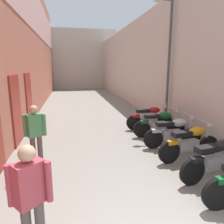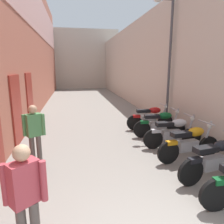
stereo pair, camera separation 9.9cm
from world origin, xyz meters
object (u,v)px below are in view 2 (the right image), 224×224
Objects in this scene: pedestrian_by_doorway at (26,196)px; plastic_crate at (20,174)px; motorcycle_fourth at (173,132)px; pedestrian_mid_alley at (34,132)px; motorcycle_second at (215,159)px; motorcycle_third at (190,142)px; motorcycle_fifth at (160,123)px; motorcycle_sixth at (150,117)px; street_lamp at (168,56)px.

plastic_crate is (-0.59, 2.06, -0.78)m from pedestrian_by_doorway.
pedestrian_mid_alley is (-3.90, -0.58, 0.42)m from motorcycle_fourth.
motorcycle_third is at bearing 90.00° from motorcycle_second.
motorcycle_fourth is 1.00× the size of motorcycle_fifth.
motorcycle_fourth is (0.00, 1.93, 0.00)m from motorcycle_second.
motorcycle_fifth is at bearing 27.33° from plastic_crate.
pedestrian_mid_alley reaches higher than motorcycle_fourth.
motorcycle_fifth is 4.23m from pedestrian_mid_alley.
pedestrian_mid_alley reaches higher than motorcycle_sixth.
motorcycle_third is at bearing -90.00° from motorcycle_sixth.
motorcycle_fourth is at bearing 90.00° from motorcycle_third.
motorcycle_third and motorcycle_fourth have the same top height.
motorcycle_sixth is (0.00, 0.93, 0.00)m from motorcycle_fifth.
motorcycle_fifth is at bearing 90.00° from motorcycle_third.
pedestrian_mid_alley is (-3.90, 1.35, 0.42)m from motorcycle_second.
motorcycle_fifth is at bearing -121.50° from street_lamp.
motorcycle_fifth is (0.00, 1.92, 0.00)m from motorcycle_third.
motorcycle_sixth is (0.00, 2.84, 0.00)m from motorcycle_third.
motorcycle_fifth reaches higher than plastic_crate.
motorcycle_sixth is 0.38× the size of street_lamp.
pedestrian_by_doorway is at bearing -147.35° from motorcycle_third.
motorcycle_fifth is at bearing 21.99° from pedestrian_mid_alley.
motorcycle_third is 0.92m from motorcycle_fourth.
motorcycle_third is 2.84m from motorcycle_sixth.
street_lamp is at bearing 51.38° from pedestrian_by_doorway.
motorcycle_fifth is (-0.00, 0.99, 0.00)m from motorcycle_fourth.
motorcycle_fourth is 1.00× the size of motorcycle_sixth.
motorcycle_second is 2.93m from motorcycle_fifth.
motorcycle_second is 4.18× the size of plastic_crate.
motorcycle_fifth is at bearing 49.65° from pedestrian_by_doorway.
street_lamp is at bearing 71.80° from motorcycle_fourth.
plastic_crate is at bearing -152.67° from motorcycle_fifth.
pedestrian_by_doorway is (-3.57, -4.21, 0.42)m from motorcycle_fifth.
motorcycle_fourth is 1.92m from motorcycle_sixth.
motorcycle_second is at bearing -90.00° from motorcycle_third.
motorcycle_fourth is at bearing -108.20° from street_lamp.
plastic_crate is (-4.16, -2.15, -0.36)m from motorcycle_fifth.
motorcycle_third is 3.94m from pedestrian_mid_alley.
street_lamp reaches higher than motorcycle_third.
pedestrian_mid_alley is at bearing 160.93° from motorcycle_second.
motorcycle_second is at bearing -90.00° from motorcycle_sixth.
motorcycle_second and motorcycle_fifth have the same top height.
plastic_crate is (-4.16, -1.16, -0.36)m from motorcycle_fourth.
motorcycle_third is 4.19× the size of plastic_crate.
motorcycle_third is 4.18m from plastic_crate.
motorcycle_sixth is 5.19m from plastic_crate.
motorcycle_fifth is at bearing -90.00° from motorcycle_sixth.
motorcycle_third is 0.38× the size of street_lamp.
motorcycle_fourth is at bearing 8.52° from pedestrian_mid_alley.
motorcycle_fifth and motorcycle_sixth have the same top height.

